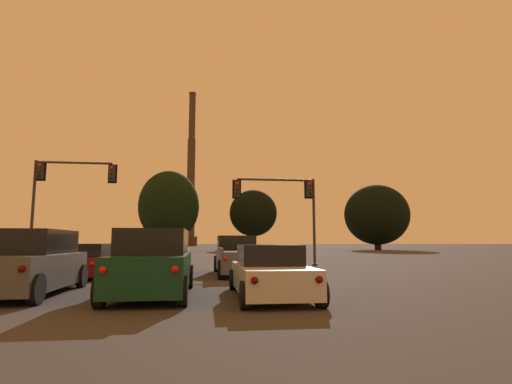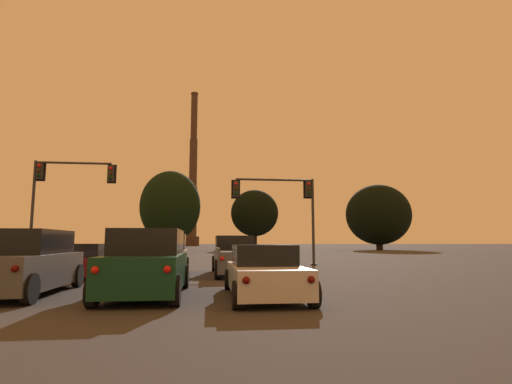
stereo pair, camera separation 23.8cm
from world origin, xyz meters
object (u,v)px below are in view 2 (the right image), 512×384
hatchback_left_lane_front (88,262)px  traffic_light_overhead_right (286,198)px  suv_left_lane_second (25,263)px  suv_center_lane_second (148,264)px  sedan_right_lane_second (264,272)px  smokestack (193,184)px  suv_center_lane_front (165,255)px  pickup_truck_right_lane_front (236,257)px  traffic_light_overhead_left (61,186)px

hatchback_left_lane_front → traffic_light_overhead_right: 13.20m
suv_left_lane_second → suv_center_lane_second: bearing=-11.2°
hatchback_left_lane_front → traffic_light_overhead_right: size_ratio=0.73×
sedan_right_lane_second → traffic_light_overhead_right: bearing=76.4°
suv_left_lane_second → smokestack: (-0.77, 137.84, 22.12)m
suv_center_lane_front → smokestack: size_ratio=0.08×
sedan_right_lane_second → traffic_light_overhead_right: 15.33m
sedan_right_lane_second → suv_left_lane_second: size_ratio=0.95×
traffic_light_overhead_right → suv_center_lane_front: bearing=-135.1°
pickup_truck_right_lane_front → traffic_light_overhead_left: bearing=144.4°
hatchback_left_lane_front → smokestack: 134.15m
traffic_light_overhead_left → suv_left_lane_second: bearing=-73.6°
pickup_truck_right_lane_front → smokestack: (-7.34, 131.19, 22.21)m
traffic_light_overhead_right → traffic_light_overhead_left: bearing=176.5°
sedan_right_lane_second → traffic_light_overhead_left: bearing=125.3°
sedan_right_lane_second → pickup_truck_right_lane_front: bearing=91.3°
smokestack → suv_center_lane_front: bearing=-88.2°
smokestack → suv_left_lane_second: bearing=-89.7°
suv_center_lane_second → traffic_light_overhead_left: size_ratio=0.74×
pickup_truck_right_lane_front → traffic_light_overhead_right: bearing=60.0°
pickup_truck_right_lane_front → suv_center_lane_second: 7.89m
smokestack → traffic_light_overhead_left: bearing=-91.6°
traffic_light_overhead_left → smokestack: (3.40, 123.71, 17.95)m
suv_center_lane_second → traffic_light_overhead_right: size_ratio=0.87×
suv_left_lane_second → traffic_light_overhead_left: (-4.16, 14.12, 4.17)m
hatchback_left_lane_front → traffic_light_overhead_left: bearing=118.9°
hatchback_left_lane_front → traffic_light_overhead_left: traffic_light_overhead_left is taller
suv_left_lane_second → sedan_right_lane_second: bearing=-11.5°
hatchback_left_lane_front → smokestack: size_ratio=0.07×
suv_center_lane_front → smokestack: bearing=89.9°
suv_center_lane_front → traffic_light_overhead_left: (-7.47, 7.81, 4.17)m
traffic_light_overhead_right → traffic_light_overhead_left: size_ratio=0.85×
sedan_right_lane_second → smokestack: size_ratio=0.08×
suv_center_lane_front → smokestack: smokestack is taller
pickup_truck_right_lane_front → sedan_right_lane_second: (0.21, -7.89, -0.14)m
hatchback_left_lane_front → traffic_light_overhead_left: (-4.33, 8.56, 4.41)m
pickup_truck_right_lane_front → traffic_light_overhead_left: size_ratio=0.83×
traffic_light_overhead_right → smokestack: bearing=95.1°
pickup_truck_right_lane_front → traffic_light_overhead_left: traffic_light_overhead_left is taller
suv_center_lane_second → sedan_right_lane_second: bearing=-10.5°
hatchback_left_lane_front → traffic_light_overhead_right: traffic_light_overhead_right is taller
pickup_truck_right_lane_front → smokestack: bearing=92.4°
suv_left_lane_second → traffic_light_overhead_right: size_ratio=0.87×
suv_center_lane_second → traffic_light_overhead_left: traffic_light_overhead_left is taller
suv_center_lane_second → sedan_right_lane_second: size_ratio=1.04×
pickup_truck_right_lane_front → traffic_light_overhead_right: 8.33m
sedan_right_lane_second → smokestack: (-7.55, 139.07, 22.35)m
suv_left_lane_second → suv_center_lane_front: same height
traffic_light_overhead_left → sedan_right_lane_second: bearing=-54.5°
suv_left_lane_second → traffic_light_overhead_left: size_ratio=0.74×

